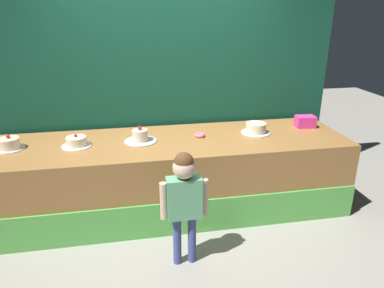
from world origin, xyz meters
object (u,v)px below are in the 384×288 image
(cake_center_right, at_px, (140,137))
(cake_far_right, at_px, (256,128))
(pink_box, at_px, (305,122))
(donut, at_px, (200,135))
(child_figure, at_px, (184,194))
(cake_center_left, at_px, (76,142))
(cake_far_left, at_px, (9,144))

(cake_center_right, height_order, cake_far_right, cake_center_right)
(pink_box, xyz_separation_m, donut, (-1.28, -0.10, -0.05))
(child_figure, bearing_deg, cake_far_right, 45.45)
(cake_center_left, bearing_deg, pink_box, 3.32)
(cake_center_left, bearing_deg, child_figure, -44.77)
(donut, bearing_deg, cake_far_left, -179.72)
(pink_box, distance_m, cake_far_right, 0.65)
(cake_far_left, height_order, cake_center_right, cake_center_right)
(cake_far_left, xyz_separation_m, cake_center_left, (0.64, -0.04, -0.01))
(pink_box, bearing_deg, cake_center_right, -176.12)
(child_figure, xyz_separation_m, donut, (0.33, 0.99, 0.16))
(cake_center_right, bearing_deg, cake_far_left, 179.10)
(child_figure, distance_m, cake_far_left, 1.87)
(child_figure, xyz_separation_m, cake_center_left, (-0.95, 0.94, 0.18))
(child_figure, height_order, cake_center_right, child_figure)
(child_figure, height_order, cake_center_left, child_figure)
(pink_box, relative_size, donut, 1.91)
(child_figure, relative_size, donut, 9.16)
(child_figure, relative_size, cake_center_left, 3.55)
(child_figure, xyz_separation_m, cake_far_left, (-1.59, 0.98, 0.19))
(pink_box, bearing_deg, cake_far_right, -171.46)
(pink_box, distance_m, cake_center_left, 2.57)
(cake_center_left, bearing_deg, donut, 2.13)
(pink_box, bearing_deg, cake_far_left, -178.03)
(pink_box, relative_size, cake_far_right, 0.67)
(cake_far_left, bearing_deg, pink_box, 1.97)
(child_figure, height_order, donut, child_figure)
(cake_far_left, xyz_separation_m, cake_center_right, (1.28, -0.02, -0.00))
(child_figure, bearing_deg, cake_center_right, 107.72)
(cake_center_left, height_order, cake_center_right, cake_center_right)
(pink_box, relative_size, cake_center_right, 0.65)
(donut, xyz_separation_m, cake_center_right, (-0.64, -0.03, 0.03))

